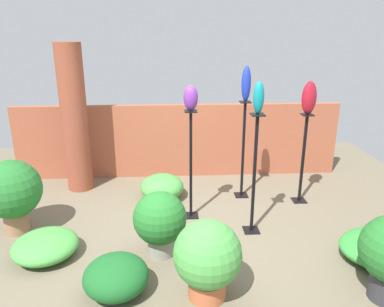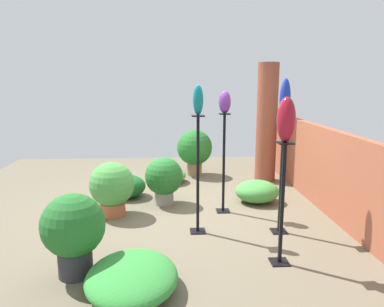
% 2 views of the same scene
% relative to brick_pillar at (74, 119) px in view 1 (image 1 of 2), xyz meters
% --- Properties ---
extents(ground_plane, '(8.00, 8.00, 0.00)m').
position_rel_brick_pillar_xyz_m(ground_plane, '(1.63, -1.73, -1.16)').
color(ground_plane, '#6B604C').
extents(brick_wall_back, '(5.60, 0.12, 1.28)m').
position_rel_brick_pillar_xyz_m(brick_wall_back, '(1.63, 0.48, -0.52)').
color(brick_wall_back, '#9E5138').
rests_on(brick_wall_back, ground).
extents(brick_pillar, '(0.40, 0.40, 2.32)m').
position_rel_brick_pillar_xyz_m(brick_pillar, '(0.00, 0.00, 0.00)').
color(brick_pillar, brown).
rests_on(brick_pillar, ground).
extents(pedestal_ruby, '(0.20, 0.20, 1.35)m').
position_rel_brick_pillar_xyz_m(pedestal_ruby, '(3.43, -0.71, -0.54)').
color(pedestal_ruby, black).
rests_on(pedestal_ruby, ground).
extents(pedestal_violet, '(0.20, 0.20, 1.51)m').
position_rel_brick_pillar_xyz_m(pedestal_violet, '(1.75, -1.10, -0.46)').
color(pedestal_violet, black).
rests_on(pedestal_violet, ground).
extents(pedestal_cobalt, '(0.20, 0.20, 1.50)m').
position_rel_brick_pillar_xyz_m(pedestal_cobalt, '(2.58, -0.47, -0.47)').
color(pedestal_cobalt, black).
rests_on(pedestal_cobalt, ground).
extents(pedestal_teal, '(0.20, 0.20, 1.55)m').
position_rel_brick_pillar_xyz_m(pedestal_teal, '(2.51, -1.55, -0.44)').
color(pedestal_teal, black).
rests_on(pedestal_teal, ground).
extents(art_vase_ruby, '(0.21, 0.19, 0.47)m').
position_rel_brick_pillar_xyz_m(art_vase_ruby, '(3.43, -0.71, 0.42)').
color(art_vase_ruby, maroon).
rests_on(art_vase_ruby, pedestal_ruby).
extents(art_vase_violet, '(0.19, 0.18, 0.33)m').
position_rel_brick_pillar_xyz_m(art_vase_violet, '(1.75, -1.10, 0.51)').
color(art_vase_violet, '#6B2D8C').
rests_on(art_vase_violet, pedestal_violet).
extents(art_vase_cobalt, '(0.14, 0.14, 0.51)m').
position_rel_brick_pillar_xyz_m(art_vase_cobalt, '(2.58, -0.47, 0.59)').
color(art_vase_cobalt, '#192D9E').
rests_on(art_vase_cobalt, pedestal_cobalt).
extents(art_vase_teal, '(0.13, 0.13, 0.38)m').
position_rel_brick_pillar_xyz_m(art_vase_teal, '(2.51, -1.55, 0.58)').
color(art_vase_teal, '#0F727A').
rests_on(art_vase_teal, pedestal_teal).
extents(potted_plant_back_center, '(0.66, 0.66, 0.81)m').
position_rel_brick_pillar_xyz_m(potted_plant_back_center, '(1.82, -2.76, -0.71)').
color(potted_plant_back_center, '#B25B38').
rests_on(potted_plant_back_center, ground).
extents(potted_plant_front_right, '(0.61, 0.61, 0.77)m').
position_rel_brick_pillar_xyz_m(potted_plant_front_right, '(1.35, -2.00, -0.72)').
color(potted_plant_front_right, gray).
rests_on(potted_plant_front_right, ground).
extents(potted_plant_mid_left, '(0.74, 0.74, 0.97)m').
position_rel_brick_pillar_xyz_m(potted_plant_mid_left, '(-0.51, -1.38, -0.59)').
color(potted_plant_mid_left, '#936B4C').
rests_on(potted_plant_mid_left, ground).
extents(foliage_bed_east, '(0.74, 0.76, 0.27)m').
position_rel_brick_pillar_xyz_m(foliage_bed_east, '(0.03, -1.97, -1.02)').
color(foliage_bed_east, '#479942').
rests_on(foliage_bed_east, ground).
extents(foliage_bed_west, '(0.65, 0.66, 0.38)m').
position_rel_brick_pillar_xyz_m(foliage_bed_west, '(0.93, -2.66, -0.97)').
color(foliage_bed_west, '#195923').
rests_on(foliage_bed_west, ground).
extents(foliage_bed_rear, '(0.66, 0.72, 0.37)m').
position_rel_brick_pillar_xyz_m(foliage_bed_rear, '(1.34, -0.48, -0.98)').
color(foliage_bed_rear, '#479942').
rests_on(foliage_bed_rear, ground).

